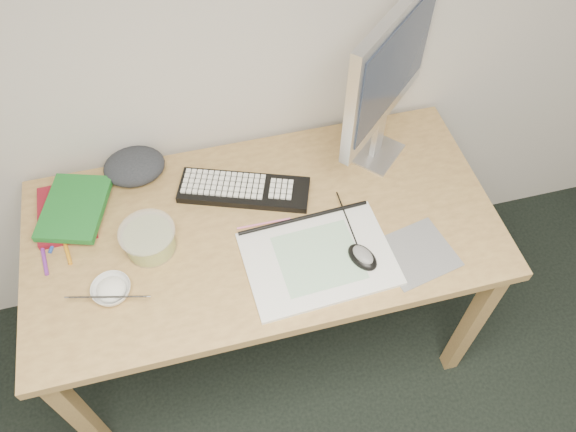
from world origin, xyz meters
The scene contains 18 objects.
desk centered at (-0.19, 1.43, 0.67)m, with size 1.40×0.70×0.75m.
mousepad centered at (0.21, 1.22, 0.75)m, with size 0.20×0.18×0.00m, color gray.
sketchpad centered at (-0.07, 1.27, 0.76)m, with size 0.42×0.30×0.01m, color white.
keyboard centered at (-0.22, 1.57, 0.76)m, with size 0.40×0.13×0.02m, color black.
monitor centered at (0.23, 1.62, 1.09)m, with size 0.36×0.34×0.54m.
mouse centered at (0.05, 1.24, 0.78)m, with size 0.06×0.10×0.03m, color black.
rice_bowl centered at (-0.64, 1.31, 0.77)m, with size 0.11×0.11×0.03m, color silver.
chopsticks centered at (-0.65, 1.28, 0.79)m, with size 0.02×0.02×0.22m, color silver.
fruit_tub centered at (-0.52, 1.43, 0.79)m, with size 0.16×0.16×0.08m, color gold.
book_red centered at (-0.76, 1.61, 0.76)m, with size 0.17×0.22×0.02m, color maroon.
book_green centered at (-0.73, 1.61, 0.78)m, with size 0.18×0.24×0.02m, color #1B6C26.
cloth_lump centered at (-0.54, 1.73, 0.78)m, with size 0.16×0.13×0.07m, color #262A2D.
pencil_pink centered at (-0.19, 1.43, 0.75)m, with size 0.01×0.01×0.16m, color pink.
pencil_tan centered at (-0.15, 1.51, 0.75)m, with size 0.01×0.01×0.17m, color #A77E58.
pencil_black centered at (-0.13, 1.53, 0.75)m, with size 0.01×0.01×0.17m, color black.
marker_blue centered at (-0.79, 1.54, 0.76)m, with size 0.01×0.01×0.12m, color blue.
marker_orange centered at (-0.76, 1.49, 0.76)m, with size 0.01×0.01×0.12m, color orange.
marker_purple centered at (-0.82, 1.47, 0.76)m, with size 0.01×0.01×0.12m, color #742A9A.
Camera 1 is at (-0.36, 0.48, 2.12)m, focal length 35.00 mm.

